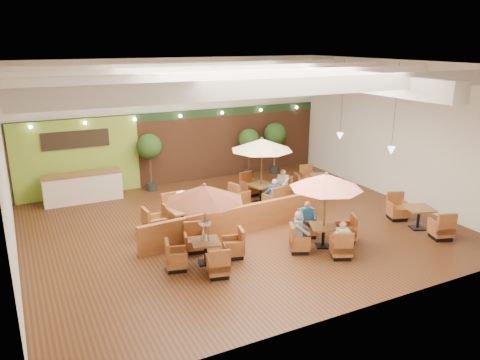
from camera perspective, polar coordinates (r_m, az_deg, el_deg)
room at (r=16.55m, az=-1.28°, el=7.70°), size 14.04×14.00×5.52m
service_counter at (r=19.63m, az=-18.60°, el=-0.87°), size 3.00×0.75×1.18m
booth_divider at (r=15.56m, az=-0.38°, el=-4.97°), size 6.82×0.67×0.94m
table_0 at (r=13.17m, az=-4.32°, el=-3.61°), size 2.47×2.47×2.43m
table_1 at (r=14.45m, az=10.37°, el=-1.94°), size 2.53×2.53×2.43m
table_2 at (r=18.19m, az=2.64°, el=2.62°), size 2.68×2.68×2.64m
table_3 at (r=15.95m, az=-7.00°, el=-4.70°), size 2.67×2.67×1.56m
table_4 at (r=17.15m, az=20.91°, el=-4.40°), size 1.10×2.73×0.96m
table_5 at (r=20.15m, az=9.01°, el=-0.50°), size 1.71×2.47×0.88m
topiary_0 at (r=20.04m, az=-11.00°, el=3.77°), size 1.06×1.06×2.46m
topiary_1 at (r=21.77m, az=1.09°, el=4.74°), size 0.98×0.98×2.28m
topiary_2 at (r=22.42m, az=4.29°, el=5.38°), size 1.06×1.06×2.45m
diner_0 at (r=14.14m, az=12.31°, el=-6.59°), size 0.39×0.37×0.71m
diner_1 at (r=15.43m, az=8.23°, el=-4.29°), size 0.40×0.36×0.74m
diner_2 at (r=14.27m, az=7.31°, el=-5.85°), size 0.46×0.48×0.86m
diner_3 at (r=17.68m, az=4.12°, el=-1.36°), size 0.39×0.32×0.78m
diner_4 at (r=18.94m, az=5.15°, el=-0.14°), size 0.40×0.43×0.77m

